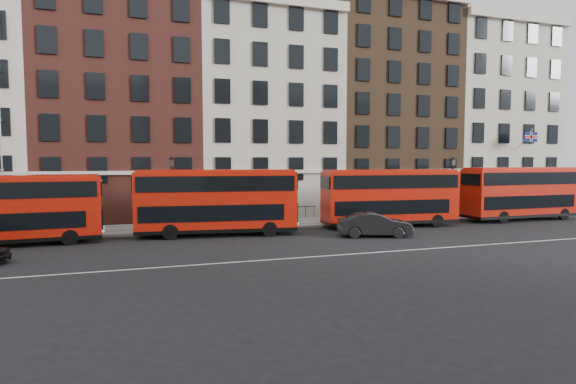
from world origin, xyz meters
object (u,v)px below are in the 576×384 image
object	(u,v)px
bus_c	(390,196)
bus_d	(521,192)
traffic_light	(551,190)
bus_a	(10,208)
bus_b	(217,200)
car_front	(375,225)

from	to	relation	value
bus_c	bus_d	bearing A→B (deg)	3.95
bus_c	traffic_light	xyz separation A→B (m)	(18.18, 1.76, 0.05)
bus_a	bus_c	xyz separation A→B (m)	(25.84, 0.00, 0.10)
bus_d	bus_b	bearing A→B (deg)	179.40
bus_a	bus_b	size ratio (longest dim) A/B	0.94
car_front	bus_c	bearing A→B (deg)	-25.60
bus_b	car_front	distance (m)	10.91
bus_d	car_front	bearing A→B (deg)	-167.79
bus_c	bus_a	bearing A→B (deg)	-176.02
bus_c	bus_b	bearing A→B (deg)	-176.04
bus_d	traffic_light	distance (m)	5.58
bus_d	bus_c	bearing A→B (deg)	179.40
bus_d	bus_a	bearing A→B (deg)	179.41
bus_c	traffic_light	distance (m)	18.27
bus_a	bus_c	distance (m)	25.84
bus_a	car_front	world-z (taller)	bus_a
car_front	bus_b	bearing A→B (deg)	86.27
bus_b	traffic_light	world-z (taller)	bus_b
bus_d	car_front	world-z (taller)	bus_d
bus_b	bus_d	size ratio (longest dim) A/B	1.01
bus_a	bus_c	size ratio (longest dim) A/B	0.96
bus_a	bus_c	bearing A→B (deg)	-3.54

